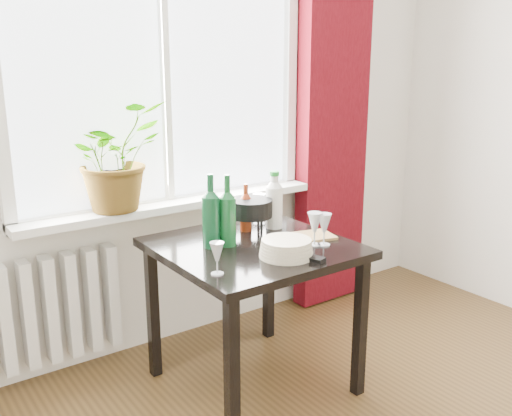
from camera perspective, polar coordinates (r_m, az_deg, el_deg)
window at (r=3.09m, az=-9.31°, el=14.74°), size 1.72×0.08×1.62m
windowsill at (r=3.12m, az=-8.15°, el=0.40°), size 1.72×0.20×0.04m
curtain at (r=3.66m, az=7.76°, el=10.03°), size 0.50×0.12×2.56m
radiator at (r=3.05m, az=-20.87°, el=-9.71°), size 0.80×0.10×0.55m
table at (r=2.73m, az=-0.26°, el=-5.46°), size 0.85×0.85×0.74m
potted_plant at (r=2.94m, az=-13.97°, el=5.03°), size 0.60×0.56×0.54m
wine_bottle_left at (r=2.62m, az=-4.54°, el=-0.22°), size 0.11×0.11×0.35m
wine_bottle_right at (r=2.64m, az=-2.87°, el=-0.20°), size 0.10×0.10×0.34m
bottle_amber at (r=2.87m, az=-1.03°, el=0.07°), size 0.06×0.06×0.25m
cleaning_bottle at (r=2.92m, az=1.83°, el=0.89°), size 0.10×0.10×0.30m
wineglass_front_right at (r=2.67m, az=5.88°, el=-2.08°), size 0.08×0.08×0.16m
wineglass_far_right at (r=2.68m, az=6.83°, el=-2.12°), size 0.09×0.09×0.16m
wineglass_back_center at (r=3.00m, az=0.32°, el=-0.07°), size 0.09×0.09×0.17m
wineglass_back_left at (r=2.76m, az=-4.34°, el=-1.47°), size 0.08×0.08×0.16m
wineglass_front_left at (r=2.32m, az=-3.91°, el=-5.04°), size 0.08×0.08×0.14m
plate_stack at (r=2.53m, az=3.05°, el=-4.05°), size 0.32×0.32×0.08m
fondue_pot at (r=2.86m, az=-0.54°, el=-0.78°), size 0.29×0.27×0.17m
tv_remote at (r=2.51m, az=4.96°, el=-4.90°), size 0.11×0.19×0.02m
cutting_board at (r=2.80m, az=5.19°, el=-2.88°), size 0.28×0.22×0.01m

